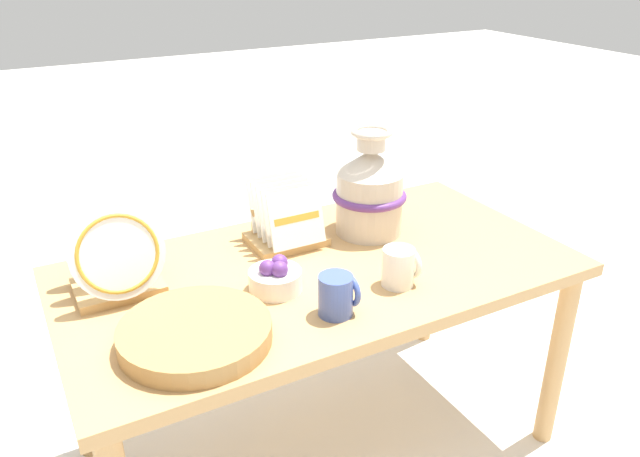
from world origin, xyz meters
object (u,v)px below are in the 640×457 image
(ceramic_vase, at_px, (370,189))
(fruit_bowl, at_px, (275,278))
(mug_cobalt_glaze, at_px, (337,295))
(wicker_charger_stack, at_px, (195,333))
(dish_rack_square_plates, at_px, (286,223))
(dish_rack_round_plates, at_px, (115,260))
(mug_cream_glaze, at_px, (400,267))

(ceramic_vase, distance_m, fruit_bowl, 0.43)
(fruit_bowl, bearing_deg, mug_cobalt_glaze, -63.84)
(ceramic_vase, distance_m, wicker_charger_stack, 0.70)
(ceramic_vase, bearing_deg, mug_cobalt_glaze, -131.60)
(mug_cobalt_glaze, distance_m, fruit_bowl, 0.18)
(dish_rack_square_plates, bearing_deg, ceramic_vase, -11.31)
(dish_rack_round_plates, distance_m, fruit_bowl, 0.39)
(dish_rack_square_plates, bearing_deg, dish_rack_round_plates, -173.65)
(dish_rack_square_plates, distance_m, wicker_charger_stack, 0.52)
(mug_cream_glaze, bearing_deg, fruit_bowl, 156.63)
(mug_cream_glaze, relative_size, fruit_bowl, 0.75)
(dish_rack_square_plates, height_order, mug_cream_glaze, dish_rack_square_plates)
(dish_rack_round_plates, height_order, mug_cobalt_glaze, dish_rack_round_plates)
(wicker_charger_stack, relative_size, fruit_bowl, 2.51)
(ceramic_vase, relative_size, mug_cream_glaze, 3.16)
(mug_cobalt_glaze, bearing_deg, wicker_charger_stack, 171.78)
(dish_rack_round_plates, bearing_deg, ceramic_vase, 0.32)
(dish_rack_round_plates, distance_m, dish_rack_square_plates, 0.48)
(mug_cobalt_glaze, xyz_separation_m, fruit_bowl, (-0.08, 0.16, -0.02))
(ceramic_vase, bearing_deg, dish_rack_square_plates, 168.69)
(mug_cream_glaze, bearing_deg, dish_rack_square_plates, 112.87)
(wicker_charger_stack, height_order, mug_cream_glaze, mug_cream_glaze)
(dish_rack_square_plates, xyz_separation_m, fruit_bowl, (-0.14, -0.23, -0.03))
(ceramic_vase, relative_size, mug_cobalt_glaze, 3.16)
(ceramic_vase, bearing_deg, wicker_charger_stack, -154.90)
(dish_rack_round_plates, relative_size, fruit_bowl, 1.82)
(ceramic_vase, height_order, dish_rack_round_plates, ceramic_vase)
(dish_rack_round_plates, xyz_separation_m, wicker_charger_stack, (0.10, -0.29, -0.07))
(ceramic_vase, relative_size, dish_rack_round_plates, 1.31)
(dish_rack_round_plates, bearing_deg, mug_cream_glaze, -25.23)
(ceramic_vase, xyz_separation_m, wicker_charger_stack, (-0.63, -0.29, -0.11))
(mug_cobalt_glaze, relative_size, fruit_bowl, 0.75)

